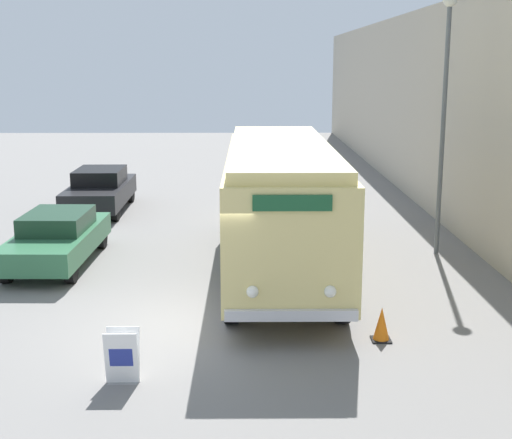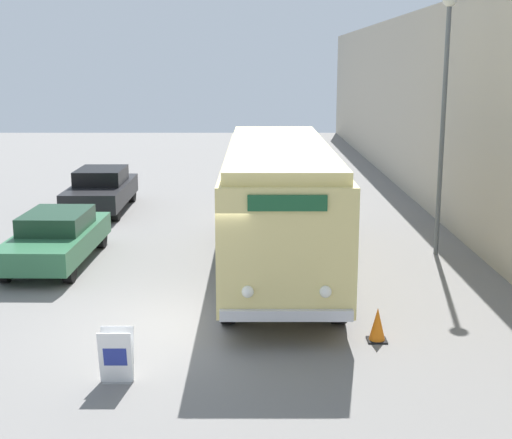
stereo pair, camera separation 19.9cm
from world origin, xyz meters
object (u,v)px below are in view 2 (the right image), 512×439
at_px(sign_board, 119,357).
at_px(streetlamp, 448,90).
at_px(parked_car_mid, 104,189).
at_px(traffic_cone, 380,325).
at_px(vintage_bus, 281,200).
at_px(parked_car_near, 60,237).

bearing_deg(sign_board, streetlamp, 48.12).
relative_size(streetlamp, parked_car_mid, 1.44).
xyz_separation_m(sign_board, traffic_cone, (4.48, 1.74, -0.12)).
distance_m(vintage_bus, sign_board, 6.92).
distance_m(sign_board, parked_car_mid, 14.07).
distance_m(sign_board, streetlamp, 11.32).
relative_size(streetlamp, traffic_cone, 10.52).
xyz_separation_m(parked_car_near, parked_car_mid, (-0.28, 6.71, 0.06)).
distance_m(parked_car_mid, traffic_cone, 14.20).
xyz_separation_m(streetlamp, parked_car_near, (-9.95, -0.91, -3.66)).
bearing_deg(vintage_bus, parked_car_mid, 128.15).
xyz_separation_m(sign_board, parked_car_near, (-2.86, 7.00, 0.26)).
bearing_deg(parked_car_near, parked_car_mid, 93.41).
xyz_separation_m(vintage_bus, sign_board, (-2.78, -6.18, -1.39)).
relative_size(parked_car_mid, traffic_cone, 7.31).
bearing_deg(parked_car_mid, streetlamp, -30.22).
distance_m(vintage_bus, parked_car_near, 5.81).
bearing_deg(traffic_cone, sign_board, -158.74).
distance_m(vintage_bus, streetlamp, 5.29).
height_order(vintage_bus, parked_car_mid, vintage_bus).
bearing_deg(sign_board, traffic_cone, 21.26).
height_order(streetlamp, parked_car_mid, streetlamp).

